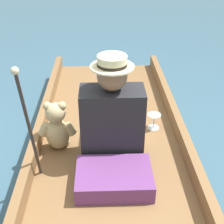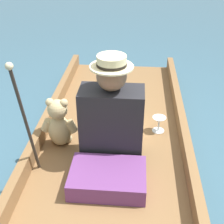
# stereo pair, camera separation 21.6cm
# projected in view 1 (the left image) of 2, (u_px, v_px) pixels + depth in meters

# --- Properties ---
(ground_plane) EXTENTS (16.00, 16.00, 0.00)m
(ground_plane) POSITION_uv_depth(u_px,v_px,m) (111.00, 169.00, 2.39)
(ground_plane) COLOR #385B70
(punt_boat) EXTENTS (1.18, 3.38, 0.26)m
(punt_boat) POSITION_uv_depth(u_px,v_px,m) (111.00, 161.00, 2.34)
(punt_boat) COLOR brown
(punt_boat) RESTS_ON ground_plane
(seat_cushion) EXTENTS (0.49, 0.34, 0.12)m
(seat_cushion) POSITION_uv_depth(u_px,v_px,m) (114.00, 178.00, 2.01)
(seat_cushion) COLOR #6B3875
(seat_cushion) RESTS_ON punt_boat
(seated_person) EXTENTS (0.43, 0.72, 0.77)m
(seated_person) POSITION_uv_depth(u_px,v_px,m) (112.00, 118.00, 2.24)
(seated_person) COLOR white
(seated_person) RESTS_ON punt_boat
(teddy_bear) EXTENTS (0.28, 0.17, 0.40)m
(teddy_bear) POSITION_uv_depth(u_px,v_px,m) (57.00, 127.00, 2.29)
(teddy_bear) COLOR tan
(teddy_bear) RESTS_ON punt_boat
(wine_glass) EXTENTS (0.11, 0.11, 0.13)m
(wine_glass) POSITION_uv_depth(u_px,v_px,m) (154.00, 118.00, 2.57)
(wine_glass) COLOR silver
(wine_glass) RESTS_ON punt_boat
(walking_cane) EXTENTS (0.04, 0.22, 0.87)m
(walking_cane) POSITION_uv_depth(u_px,v_px,m) (27.00, 120.00, 1.79)
(walking_cane) COLOR #2D2823
(walking_cane) RESTS_ON punt_boat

